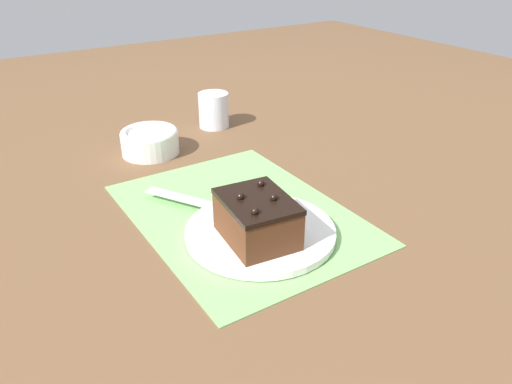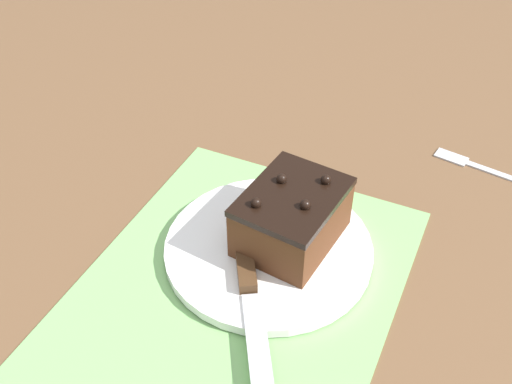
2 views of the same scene
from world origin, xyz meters
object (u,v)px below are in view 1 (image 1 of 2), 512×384
cake_plate (260,232)px  small_bowl (150,141)px  drinking_glass (214,110)px  serving_knife (228,208)px  chocolate_cake (257,219)px

cake_plate → small_bowl: size_ratio=1.94×
cake_plate → drinking_glass: (0.49, -0.18, 0.03)m
small_bowl → serving_knife: bearing=-179.4°
cake_plate → serving_knife: bearing=10.9°
cake_plate → serving_knife: (0.08, 0.02, 0.01)m
chocolate_cake → small_bowl: size_ratio=1.08×
drinking_glass → small_bowl: bearing=109.8°
chocolate_cake → small_bowl: bearing=-0.1°
cake_plate → chocolate_cake: chocolate_cake is taller
cake_plate → serving_knife: 0.08m
cake_plate → chocolate_cake: 0.05m
chocolate_cake → drinking_glass: size_ratio=1.59×
small_bowl → drinking_glass: bearing=-70.2°
serving_knife → cake_plate: bearing=-109.8°
serving_knife → drinking_glass: 0.46m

